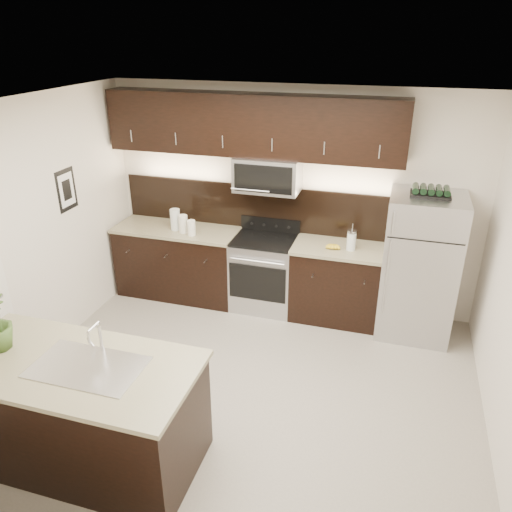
{
  "coord_description": "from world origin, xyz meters",
  "views": [
    {
      "loc": [
        1.24,
        -3.68,
        3.28
      ],
      "look_at": [
        -0.02,
        0.55,
        1.24
      ],
      "focal_mm": 35.0,
      "sensor_mm": 36.0,
      "label": 1
    }
  ],
  "objects": [
    {
      "name": "ground",
      "position": [
        0.0,
        0.0,
        0.0
      ],
      "size": [
        4.5,
        4.5,
        0.0
      ],
      "primitive_type": "plane",
      "color": "gray",
      "rests_on": "ground"
    },
    {
      "name": "sink_faucet",
      "position": [
        -0.85,
        -1.11,
        0.96
      ],
      "size": [
        0.84,
        0.5,
        0.28
      ],
      "color": "silver",
      "rests_on": "island"
    },
    {
      "name": "refrigerator",
      "position": [
        1.56,
        1.63,
        0.83
      ],
      "size": [
        0.8,
        0.72,
        1.66
      ],
      "primitive_type": "cube",
      "color": "#B2B2B7",
      "rests_on": "ground"
    },
    {
      "name": "counter_run",
      "position": [
        -0.46,
        1.69,
        0.47
      ],
      "size": [
        3.51,
        0.65,
        0.94
      ],
      "color": "black",
      "rests_on": "ground"
    },
    {
      "name": "wine_rack",
      "position": [
        1.56,
        1.63,
        1.7
      ],
      "size": [
        0.41,
        0.25,
        0.1
      ],
      "color": "black",
      "rests_on": "refrigerator"
    },
    {
      "name": "french_press",
      "position": [
        0.79,
        1.64,
        1.06
      ],
      "size": [
        0.11,
        0.11,
        0.31
      ],
      "rotation": [
        0.0,
        0.0,
        -0.11
      ],
      "color": "silver",
      "rests_on": "counter_run"
    },
    {
      "name": "room_walls",
      "position": [
        -0.11,
        -0.04,
        1.7
      ],
      "size": [
        4.52,
        4.02,
        2.71
      ],
      "color": "silver",
      "rests_on": "ground"
    },
    {
      "name": "canisters",
      "position": [
        -1.3,
        1.6,
        1.06
      ],
      "size": [
        0.38,
        0.23,
        0.27
      ],
      "rotation": [
        0.0,
        0.0,
        -0.41
      ],
      "color": "silver",
      "rests_on": "counter_run"
    },
    {
      "name": "bananas",
      "position": [
        0.54,
        1.61,
        0.97
      ],
      "size": [
        0.18,
        0.15,
        0.05
      ],
      "primitive_type": "ellipsoid",
      "rotation": [
        0.0,
        0.0,
        0.09
      ],
      "color": "gold",
      "rests_on": "counter_run"
    },
    {
      "name": "island",
      "position": [
        -1.0,
        -1.12,
        0.47
      ],
      "size": [
        1.96,
        0.96,
        0.94
      ],
      "color": "black",
      "rests_on": "ground"
    },
    {
      "name": "upper_fixtures",
      "position": [
        -0.43,
        1.84,
        2.14
      ],
      "size": [
        3.49,
        0.4,
        1.66
      ],
      "color": "black",
      "rests_on": "counter_run"
    }
  ]
}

